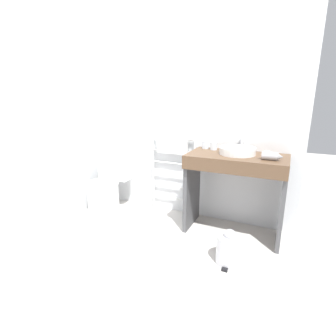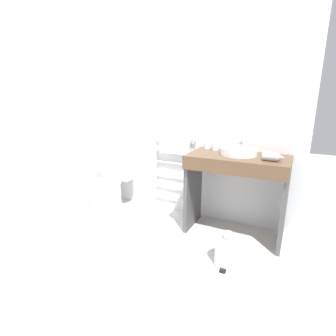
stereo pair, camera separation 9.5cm
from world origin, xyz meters
name	(u,v)px [view 2 (the right image)]	position (x,y,z in m)	size (l,w,h in m)	color
ground_plane	(127,267)	(0.00, 0.00, 0.00)	(12.00, 12.00, 0.00)	silver
wall_back	(189,105)	(0.00, 1.33, 1.34)	(2.61, 0.12, 2.69)	silver
wall_side	(66,105)	(-1.24, 0.63, 1.34)	(0.12, 1.90, 2.69)	silver
toilet	(110,187)	(-0.89, 0.88, 0.32)	(0.41, 0.55, 0.76)	white
towel_radiator	(175,158)	(-0.14, 1.22, 0.70)	(0.58, 0.06, 0.98)	silver
vanity_counter	(236,182)	(0.67, 0.99, 0.59)	(0.98, 0.53, 0.87)	brown
sink_basin	(239,151)	(0.67, 1.03, 0.91)	(0.36, 0.36, 0.07)	white
faucet	(243,142)	(0.67, 1.22, 0.97)	(0.02, 0.10, 0.16)	silver
cup_near_wall	(207,145)	(0.29, 1.19, 0.91)	(0.08, 0.08, 0.08)	silver
cup_near_edge	(215,146)	(0.39, 1.15, 0.91)	(0.08, 0.08, 0.08)	silver
hair_dryer	(272,157)	(1.00, 0.92, 0.91)	(0.18, 0.17, 0.08)	#B7B7BC
trash_bin	(227,250)	(0.76, 0.44, 0.14)	(0.22, 0.25, 0.33)	silver
bath_mat	(76,231)	(-0.88, 0.26, 0.01)	(0.56, 0.36, 0.01)	#B2BCCC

